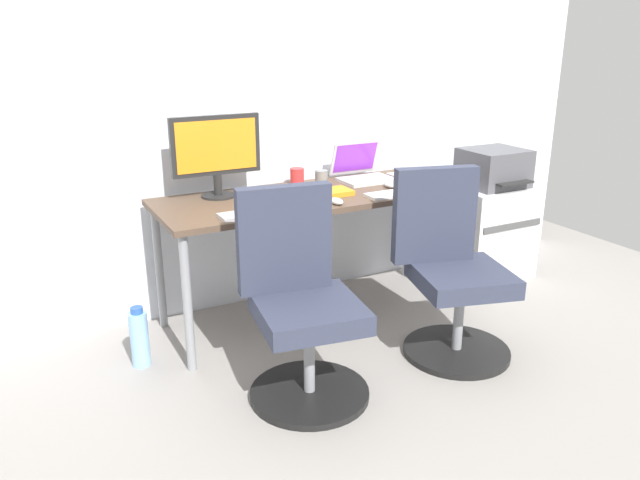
{
  "coord_description": "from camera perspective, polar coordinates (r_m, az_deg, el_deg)",
  "views": [
    {
      "loc": [
        -1.52,
        -2.93,
        1.57
      ],
      "look_at": [
        0.0,
        -0.05,
        0.47
      ],
      "focal_mm": 34.92,
      "sensor_mm": 36.0,
      "label": 1
    }
  ],
  "objects": [
    {
      "name": "printer",
      "position": [
        4.18,
        15.62,
        6.39
      ],
      "size": [
        0.38,
        0.4,
        0.24
      ],
      "color": "#515156",
      "rests_on": "side_cabinet"
    },
    {
      "name": "mouse_by_monitor",
      "position": [
        3.18,
        1.53,
        3.58
      ],
      "size": [
        0.06,
        0.1,
        0.03
      ],
      "primitive_type": "ellipsoid",
      "color": "silver",
      "rests_on": "desk"
    },
    {
      "name": "side_cabinet",
      "position": [
        4.28,
        15.13,
        0.82
      ],
      "size": [
        0.53,
        0.43,
        0.61
      ],
      "color": "silver",
      "rests_on": "ground"
    },
    {
      "name": "desktop_monitor",
      "position": [
        3.32,
        -9.5,
        8.1
      ],
      "size": [
        0.48,
        0.18,
        0.43
      ],
      "color": "#262626",
      "rests_on": "desk"
    },
    {
      "name": "coffee_mug",
      "position": [
        3.61,
        -2.11,
        5.87
      ],
      "size": [
        0.08,
        0.08,
        0.09
      ],
      "primitive_type": "cylinder",
      "color": "red",
      "rests_on": "desk"
    },
    {
      "name": "back_wall",
      "position": [
        3.67,
        -3.38,
        14.39
      ],
      "size": [
        4.4,
        0.04,
        2.6
      ],
      "primitive_type": "cube",
      "color": "silver",
      "rests_on": "ground"
    },
    {
      "name": "office_chair_left",
      "position": [
        2.74,
        -1.78,
        -6.04
      ],
      "size": [
        0.54,
        0.54,
        0.94
      ],
      "color": "black",
      "rests_on": "ground"
    },
    {
      "name": "keyboard_by_monitor",
      "position": [
        3.01,
        -6.07,
        2.44
      ],
      "size": [
        0.34,
        0.12,
        0.02
      ],
      "primitive_type": "cube",
      "color": "#B7B7B7",
      "rests_on": "desk"
    },
    {
      "name": "office_chair_right",
      "position": [
        3.17,
        11.93,
        -2.99
      ],
      "size": [
        0.54,
        0.54,
        0.94
      ],
      "color": "black",
      "rests_on": "ground"
    },
    {
      "name": "keyboard_by_laptop",
      "position": [
        3.39,
        6.95,
        4.24
      ],
      "size": [
        0.34,
        0.12,
        0.02
      ],
      "primitive_type": "cube",
      "color": "silver",
      "rests_on": "desk"
    },
    {
      "name": "paper_pile",
      "position": [
        3.81,
        8.66,
        5.74
      ],
      "size": [
        0.21,
        0.3,
        0.01
      ],
      "primitive_type": "cube",
      "color": "white",
      "rests_on": "desk"
    },
    {
      "name": "open_laptop",
      "position": [
        3.73,
        3.86,
        6.36
      ],
      "size": [
        0.31,
        0.29,
        0.22
      ],
      "color": "silver",
      "rests_on": "desk"
    },
    {
      "name": "pen_cup",
      "position": [
        3.49,
        0.12,
        5.55
      ],
      "size": [
        0.07,
        0.07,
        0.1
      ],
      "primitive_type": "cylinder",
      "color": "slate",
      "rests_on": "desk"
    },
    {
      "name": "desk",
      "position": [
        3.42,
        -0.39,
        3.23
      ],
      "size": [
        1.74,
        0.64,
        0.73
      ],
      "color": "brown",
      "rests_on": "ground"
    },
    {
      "name": "ground_plane",
      "position": [
        3.65,
        -0.37,
        -6.81
      ],
      "size": [
        5.28,
        5.28,
        0.0
      ],
      "primitive_type": "plane",
      "color": "gray"
    },
    {
      "name": "notebook",
      "position": [
        3.37,
        1.06,
        4.39
      ],
      "size": [
        0.21,
        0.15,
        0.03
      ],
      "primitive_type": "cube",
      "color": "orange",
      "rests_on": "desk"
    },
    {
      "name": "mouse_by_laptop",
      "position": [
        3.55,
        6.41,
        5.04
      ],
      "size": [
        0.06,
        0.1,
        0.03
      ],
      "primitive_type": "ellipsoid",
      "color": "#B7B7B7",
      "rests_on": "desk"
    },
    {
      "name": "water_bottle_on_floor",
      "position": [
        3.19,
        -16.22,
        -8.61
      ],
      "size": [
        0.09,
        0.09,
        0.31
      ],
      "color": "#8CBFF2",
      "rests_on": "ground"
    }
  ]
}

